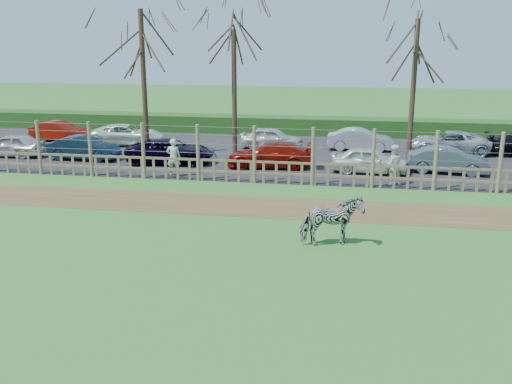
% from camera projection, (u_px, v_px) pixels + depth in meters
% --- Properties ---
extents(ground, '(120.00, 120.00, 0.00)m').
position_uv_depth(ground, '(209.00, 247.00, 17.12)').
color(ground, '#4F8F46').
rests_on(ground, ground).
extents(dirt_strip, '(34.00, 2.80, 0.01)m').
position_uv_depth(dirt_strip, '(239.00, 205.00, 21.41)').
color(dirt_strip, brown).
rests_on(dirt_strip, ground).
extents(asphalt, '(44.00, 13.00, 0.04)m').
position_uv_depth(asphalt, '(275.00, 154.00, 30.92)').
color(asphalt, '#232326').
rests_on(asphalt, ground).
extents(hedge, '(46.00, 2.00, 1.10)m').
position_uv_depth(hedge, '(289.00, 125.00, 37.45)').
color(hedge, '#1E4716').
rests_on(hedge, ground).
extents(fence, '(30.16, 0.16, 2.50)m').
position_uv_depth(fence, '(254.00, 165.00, 24.53)').
color(fence, brown).
rests_on(fence, ground).
extents(tree_left, '(4.80, 4.80, 7.88)m').
position_uv_depth(tree_left, '(142.00, 48.00, 28.61)').
color(tree_left, '#3D2B1E').
rests_on(tree_left, ground).
extents(tree_mid, '(4.80, 4.80, 6.83)m').
position_uv_depth(tree_mid, '(234.00, 63.00, 29.03)').
color(tree_mid, '#3D2B1E').
rests_on(tree_mid, ground).
extents(tree_right, '(4.80, 4.80, 7.35)m').
position_uv_depth(tree_right, '(415.00, 56.00, 27.96)').
color(tree_right, '#3D2B1E').
rests_on(tree_right, ground).
extents(zebra, '(2.01, 1.41, 1.55)m').
position_uv_depth(zebra, '(331.00, 221.00, 17.07)').
color(zebra, gray).
rests_on(zebra, ground).
extents(visitor_a, '(0.68, 0.50, 1.72)m').
position_uv_depth(visitor_a, '(174.00, 158.00, 25.56)').
color(visitor_a, beige).
rests_on(visitor_a, asphalt).
extents(visitor_b, '(0.96, 0.83, 1.72)m').
position_uv_depth(visitor_b, '(393.00, 165.00, 24.08)').
color(visitor_b, silver).
rests_on(visitor_b, asphalt).
extents(car_0, '(3.56, 1.52, 1.20)m').
position_uv_depth(car_0, '(11.00, 145.00, 30.00)').
color(car_0, beige).
rests_on(car_0, asphalt).
extents(car_1, '(3.67, 1.34, 1.20)m').
position_uv_depth(car_1, '(84.00, 148.00, 29.19)').
color(car_1, '#12243A').
rests_on(car_1, asphalt).
extents(car_2, '(4.50, 2.41, 1.20)m').
position_uv_depth(car_2, '(170.00, 151.00, 28.36)').
color(car_2, black).
rests_on(car_2, asphalt).
extents(car_3, '(4.26, 2.00, 1.20)m').
position_uv_depth(car_3, '(270.00, 155.00, 27.46)').
color(car_3, maroon).
rests_on(car_3, asphalt).
extents(car_4, '(3.62, 1.69, 1.20)m').
position_uv_depth(car_4, '(370.00, 160.00, 26.29)').
color(car_4, silver).
rests_on(car_4, asphalt).
extents(car_5, '(3.76, 1.68, 1.20)m').
position_uv_depth(car_5, '(448.00, 160.00, 26.29)').
color(car_5, '#4E5D70').
rests_on(car_5, asphalt).
extents(car_7, '(3.74, 1.60, 1.20)m').
position_uv_depth(car_7, '(60.00, 131.00, 34.50)').
color(car_7, maroon).
rests_on(car_7, asphalt).
extents(car_8, '(4.55, 2.56, 1.20)m').
position_uv_depth(car_8, '(127.00, 135.00, 33.30)').
color(car_8, silver).
rests_on(car_8, asphalt).
extents(car_10, '(3.53, 1.44, 1.20)m').
position_uv_depth(car_10, '(272.00, 138.00, 32.14)').
color(car_10, silver).
rests_on(car_10, asphalt).
extents(car_11, '(3.67, 1.35, 1.20)m').
position_uv_depth(car_11, '(360.00, 139.00, 31.70)').
color(car_11, silver).
rests_on(car_11, asphalt).
extents(car_12, '(4.32, 2.00, 1.20)m').
position_uv_depth(car_12, '(449.00, 142.00, 30.79)').
color(car_12, '#B1B8BE').
rests_on(car_12, asphalt).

